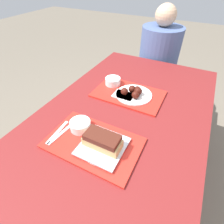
% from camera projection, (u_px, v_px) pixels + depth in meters
% --- Properties ---
extents(ground_plane, '(12.00, 12.00, 0.00)m').
position_uv_depth(ground_plane, '(116.00, 185.00, 1.48)').
color(ground_plane, '#706656').
extents(picnic_table, '(0.94, 1.75, 0.76)m').
position_uv_depth(picnic_table, '(118.00, 130.00, 1.05)').
color(picnic_table, maroon).
rests_on(picnic_table, ground_plane).
extents(picnic_bench_far, '(0.90, 0.28, 0.48)m').
position_uv_depth(picnic_bench_far, '(160.00, 84.00, 1.96)').
color(picnic_bench_far, maroon).
rests_on(picnic_bench_far, ground_plane).
extents(tray_near, '(0.46, 0.29, 0.01)m').
position_uv_depth(tray_near, '(93.00, 143.00, 0.86)').
color(tray_near, red).
rests_on(tray_near, picnic_table).
extents(tray_far, '(0.46, 0.29, 0.01)m').
position_uv_depth(tray_far, '(128.00, 94.00, 1.18)').
color(tray_far, red).
rests_on(tray_far, picnic_table).
extents(bowl_coleslaw_near, '(0.11, 0.11, 0.05)m').
position_uv_depth(bowl_coleslaw_near, '(80.00, 125.00, 0.90)').
color(bowl_coleslaw_near, white).
rests_on(bowl_coleslaw_near, tray_near).
extents(brisket_sandwich_plate, '(0.21, 0.21, 0.09)m').
position_uv_depth(brisket_sandwich_plate, '(102.00, 143.00, 0.80)').
color(brisket_sandwich_plate, white).
rests_on(brisket_sandwich_plate, tray_near).
extents(plastic_fork_near, '(0.03, 0.17, 0.00)m').
position_uv_depth(plastic_fork_near, '(58.00, 132.00, 0.90)').
color(plastic_fork_near, white).
rests_on(plastic_fork_near, tray_near).
extents(plastic_knife_near, '(0.03, 0.17, 0.00)m').
position_uv_depth(plastic_knife_near, '(61.00, 134.00, 0.89)').
color(plastic_knife_near, white).
rests_on(plastic_knife_near, tray_near).
extents(condiment_packet, '(0.04, 0.03, 0.01)m').
position_uv_depth(condiment_packet, '(100.00, 133.00, 0.89)').
color(condiment_packet, teal).
rests_on(condiment_packet, tray_near).
extents(bowl_coleslaw_far, '(0.11, 0.11, 0.05)m').
position_uv_depth(bowl_coleslaw_far, '(113.00, 81.00, 1.24)').
color(bowl_coleslaw_far, white).
rests_on(bowl_coleslaw_far, tray_far).
extents(wings_plate_far, '(0.24, 0.24, 0.06)m').
position_uv_depth(wings_plate_far, '(134.00, 93.00, 1.14)').
color(wings_plate_far, white).
rests_on(wings_plate_far, tray_far).
extents(napkin_far, '(0.14, 0.09, 0.01)m').
position_uv_depth(napkin_far, '(124.00, 95.00, 1.15)').
color(napkin_far, white).
rests_on(napkin_far, tray_far).
extents(person_seated_across, '(0.39, 0.39, 0.70)m').
position_uv_depth(person_seated_across, '(159.00, 51.00, 1.75)').
color(person_seated_across, '#4C6093').
rests_on(person_seated_across, picnic_bench_far).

